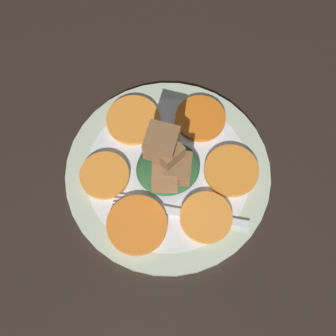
% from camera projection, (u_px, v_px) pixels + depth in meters
% --- Properties ---
extents(table_slab, '(1.20, 1.20, 0.02)m').
position_uv_depth(table_slab, '(168.00, 175.00, 0.64)').
color(table_slab, black).
rests_on(table_slab, ground).
extents(plate, '(0.31, 0.31, 0.01)m').
position_uv_depth(plate, '(168.00, 172.00, 0.63)').
color(plate, beige).
rests_on(plate, table_slab).
extents(carrot_slice_0, '(0.08, 0.08, 0.01)m').
position_uv_depth(carrot_slice_0, '(200.00, 118.00, 0.65)').
color(carrot_slice_0, orange).
rests_on(carrot_slice_0, plate).
extents(carrot_slice_1, '(0.08, 0.08, 0.01)m').
position_uv_depth(carrot_slice_1, '(133.00, 120.00, 0.65)').
color(carrot_slice_1, orange).
rests_on(carrot_slice_1, plate).
extents(carrot_slice_2, '(0.07, 0.07, 0.01)m').
position_uv_depth(carrot_slice_2, '(105.00, 175.00, 0.62)').
color(carrot_slice_2, orange).
rests_on(carrot_slice_2, plate).
extents(carrot_slice_3, '(0.09, 0.09, 0.01)m').
position_uv_depth(carrot_slice_3, '(137.00, 225.00, 0.59)').
color(carrot_slice_3, orange).
rests_on(carrot_slice_3, plate).
extents(carrot_slice_4, '(0.07, 0.07, 0.01)m').
position_uv_depth(carrot_slice_4, '(206.00, 217.00, 0.59)').
color(carrot_slice_4, orange).
rests_on(carrot_slice_4, plate).
extents(carrot_slice_5, '(0.08, 0.08, 0.01)m').
position_uv_depth(carrot_slice_5, '(231.00, 170.00, 0.62)').
color(carrot_slice_5, orange).
rests_on(carrot_slice_5, plate).
extents(center_pile, '(0.09, 0.09, 0.10)m').
position_uv_depth(center_pile, '(168.00, 164.00, 0.59)').
color(center_pile, '#2D6033').
rests_on(center_pile, plate).
extents(fork, '(0.18, 0.10, 0.00)m').
position_uv_depth(fork, '(177.00, 212.00, 0.60)').
color(fork, silver).
rests_on(fork, plate).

